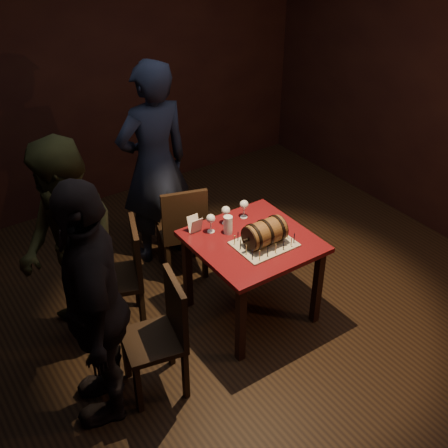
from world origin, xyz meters
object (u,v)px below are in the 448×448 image
(chair_back, at_px, (183,227))
(chair_left_rear, at_px, (125,271))
(wine_glass_left, at_px, (211,219))
(wine_glass_right, at_px, (244,205))
(person_left_front, at_px, (94,305))
(wine_glass_mid, at_px, (226,211))
(person_back, at_px, (154,165))
(pub_table, at_px, (252,251))
(person_left_rear, at_px, (70,255))
(pint_of_ale, at_px, (228,225))
(barrel_cake, at_px, (265,233))
(chair_left_front, at_px, (163,330))

(chair_back, xyz_separation_m, chair_left_rear, (-0.69, -0.28, 0.00))
(wine_glass_left, xyz_separation_m, wine_glass_right, (0.34, 0.03, 0.00))
(chair_left_rear, xyz_separation_m, person_left_front, (-0.50, -0.67, 0.37))
(wine_glass_mid, relative_size, chair_back, 0.17)
(person_back, bearing_deg, pub_table, 99.02)
(person_left_front, bearing_deg, wine_glass_right, 129.23)
(pub_table, xyz_separation_m, chair_back, (-0.19, 0.76, -0.12))
(wine_glass_mid, relative_size, person_left_front, 0.09)
(person_back, xyz_separation_m, person_left_rear, (-1.10, -0.76, -0.08))
(wine_glass_right, height_order, chair_back, chair_back)
(chair_back, distance_m, chair_left_rear, 0.75)
(wine_glass_left, xyz_separation_m, chair_left_rear, (-0.67, 0.20, -0.35))
(pint_of_ale, xyz_separation_m, person_left_front, (-1.28, -0.38, 0.07))
(barrel_cake, relative_size, chair_left_front, 0.39)
(pub_table, distance_m, pint_of_ale, 0.28)
(wine_glass_left, relative_size, wine_glass_mid, 1.00)
(barrel_cake, distance_m, chair_left_rear, 1.14)
(chair_left_front, bearing_deg, chair_back, 53.22)
(person_left_rear, bearing_deg, person_left_front, -6.06)
(wine_glass_left, relative_size, chair_left_rear, 0.17)
(chair_left_front, relative_size, person_left_rear, 0.53)
(wine_glass_right, distance_m, person_left_front, 1.60)
(pint_of_ale, xyz_separation_m, chair_left_rear, (-0.78, 0.29, -0.30))
(wine_glass_left, bearing_deg, person_left_rear, 171.43)
(pub_table, xyz_separation_m, pint_of_ale, (-0.11, 0.19, 0.18))
(barrel_cake, bearing_deg, chair_back, 104.37)
(pub_table, height_order, person_back, person_back)
(chair_left_front, height_order, person_left_rear, person_left_rear)
(barrel_cake, xyz_separation_m, person_back, (-0.24, 1.30, 0.09))
(pint_of_ale, bearing_deg, person_back, 95.85)
(chair_left_front, bearing_deg, person_back, 62.83)
(wine_glass_left, height_order, person_left_rear, person_left_rear)
(wine_glass_left, bearing_deg, chair_left_rear, 163.17)
(wine_glass_left, xyz_separation_m, person_left_rear, (-1.09, 0.16, 0.01))
(barrel_cake, bearing_deg, wine_glass_left, 122.14)
(chair_left_rear, distance_m, person_left_rear, 0.55)
(person_back, height_order, person_left_front, person_back)
(chair_left_rear, relative_size, person_left_front, 0.52)
(barrel_cake, xyz_separation_m, chair_back, (-0.22, 0.86, -0.34))
(barrel_cake, height_order, wine_glass_mid, barrel_cake)
(person_left_rear, bearing_deg, pint_of_ale, 79.35)
(barrel_cake, height_order, pint_of_ale, barrel_cake)
(pint_of_ale, xyz_separation_m, person_back, (-0.10, 1.01, 0.13))
(pint_of_ale, relative_size, chair_left_front, 0.16)
(wine_glass_left, relative_size, pint_of_ale, 1.07)
(chair_back, xyz_separation_m, person_left_rear, (-1.11, -0.32, 0.35))
(chair_back, bearing_deg, chair_left_front, -126.78)
(chair_back, bearing_deg, pint_of_ale, -81.39)
(chair_left_front, relative_size, person_back, 0.49)
(wine_glass_right, xyz_separation_m, person_back, (-0.34, 0.89, 0.09))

